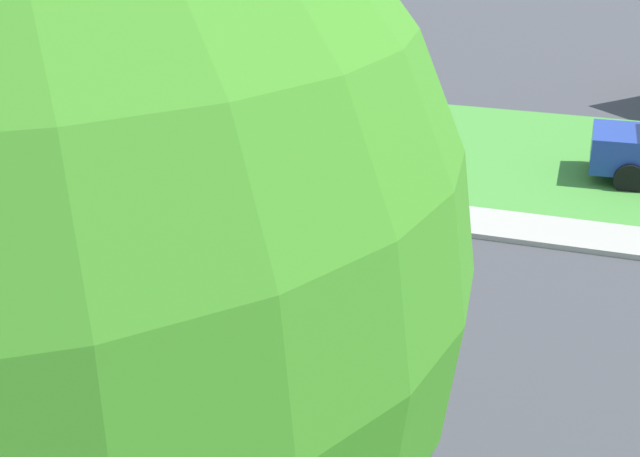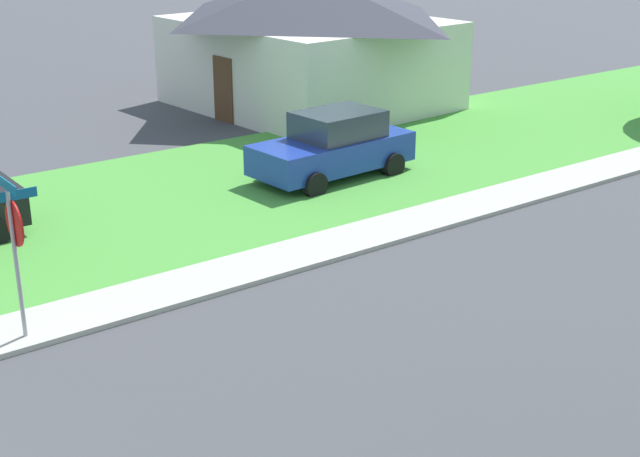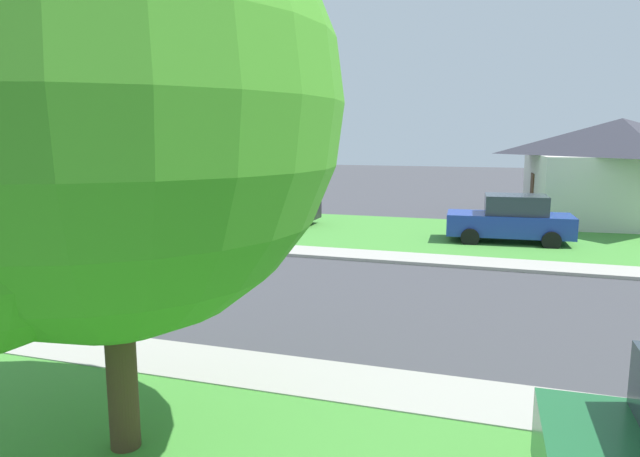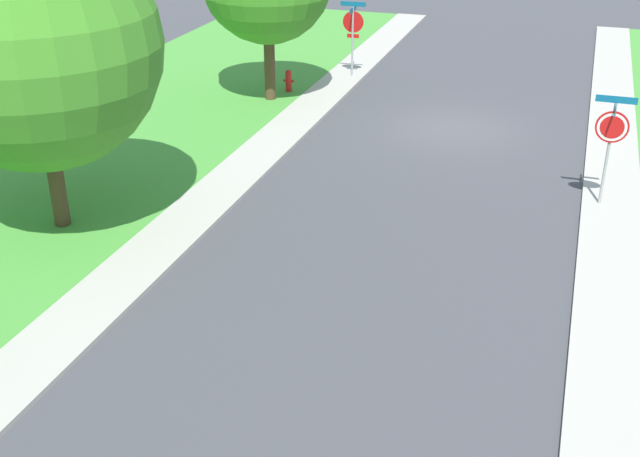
{
  "view_description": "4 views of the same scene",
  "coord_description": "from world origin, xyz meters",
  "px_view_note": "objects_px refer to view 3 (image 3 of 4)",
  "views": [
    {
      "loc": [
        11.18,
        12.93,
        6.27
      ],
      "look_at": [
        -0.22,
        8.73,
        1.4
      ],
      "focal_mm": 50.54,
      "sensor_mm": 36.0,
      "label": 1
    },
    {
      "loc": [
        8.91,
        0.64,
        6.82
      ],
      "look_at": [
        -2.73,
        9.38,
        1.4
      ],
      "focal_mm": 49.8,
      "sensor_mm": 36.0,
      "label": 2
    },
    {
      "loc": [
        12.71,
        13.84,
        3.84
      ],
      "look_at": [
        -1.5,
        9.27,
        1.4
      ],
      "focal_mm": 31.99,
      "sensor_mm": 36.0,
      "label": 3
    },
    {
      "loc": [
        -3.5,
        23.54,
        8.17
      ],
      "look_at": [
        0.77,
        10.52,
        1.4
      ],
      "focal_mm": 45.21,
      "sensor_mm": 36.0,
      "label": 4
    }
  ],
  "objects_px": {
    "car_blue_driveway_right": "(511,220)",
    "house_left_setback": "(619,168)",
    "car_black_far_down_street": "(269,205)",
    "tree_sidewalk_near": "(72,119)",
    "stop_sign_far_corner": "(215,194)"
  },
  "relations": [
    {
      "from": "car_blue_driveway_right",
      "to": "house_left_setback",
      "type": "bearing_deg",
      "value": 147.92
    },
    {
      "from": "car_black_far_down_street",
      "to": "tree_sidewalk_near",
      "type": "relative_size",
      "value": 0.63
    },
    {
      "from": "car_blue_driveway_right",
      "to": "car_black_far_down_street",
      "type": "height_order",
      "value": "same"
    },
    {
      "from": "stop_sign_far_corner",
      "to": "house_left_setback",
      "type": "distance_m",
      "value": 18.2
    },
    {
      "from": "car_blue_driveway_right",
      "to": "house_left_setback",
      "type": "height_order",
      "value": "house_left_setback"
    },
    {
      "from": "stop_sign_far_corner",
      "to": "tree_sidewalk_near",
      "type": "distance_m",
      "value": 13.08
    },
    {
      "from": "stop_sign_far_corner",
      "to": "tree_sidewalk_near",
      "type": "xyz_separation_m",
      "value": [
        11.99,
        4.77,
        2.13
      ]
    },
    {
      "from": "stop_sign_far_corner",
      "to": "house_left_setback",
      "type": "relative_size",
      "value": 0.29
    },
    {
      "from": "car_black_far_down_street",
      "to": "tree_sidewalk_near",
      "type": "xyz_separation_m",
      "value": [
        17.42,
        5.12,
        3.15
      ]
    },
    {
      "from": "stop_sign_far_corner",
      "to": "car_blue_driveway_right",
      "type": "height_order",
      "value": "stop_sign_far_corner"
    },
    {
      "from": "tree_sidewalk_near",
      "to": "stop_sign_far_corner",
      "type": "bearing_deg",
      "value": -158.3
    },
    {
      "from": "stop_sign_far_corner",
      "to": "car_blue_driveway_right",
      "type": "relative_size",
      "value": 0.63
    },
    {
      "from": "car_black_far_down_street",
      "to": "house_left_setback",
      "type": "bearing_deg",
      "value": 112.58
    },
    {
      "from": "tree_sidewalk_near",
      "to": "house_left_setback",
      "type": "xyz_separation_m",
      "value": [
        -23.44,
        9.37,
        -1.64
      ]
    },
    {
      "from": "car_black_far_down_street",
      "to": "car_blue_driveway_right",
      "type": "bearing_deg",
      "value": 82.46
    }
  ]
}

